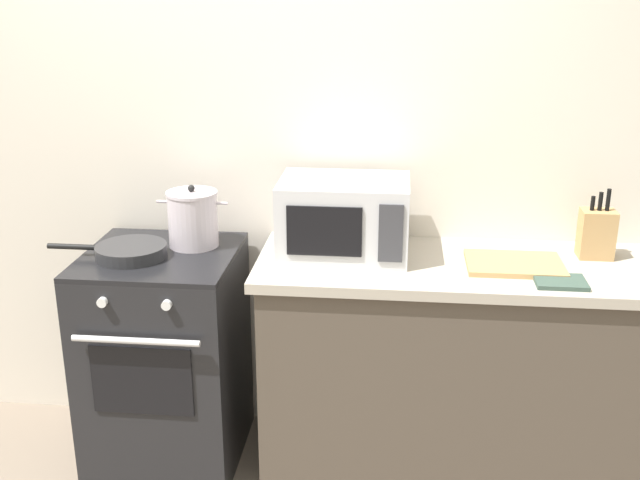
{
  "coord_description": "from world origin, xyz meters",
  "views": [
    {
      "loc": [
        0.58,
        -2.16,
        1.95
      ],
      "look_at": [
        0.29,
        0.6,
        1.0
      ],
      "focal_mm": 42.8,
      "sensor_mm": 36.0,
      "label": 1
    }
  ],
  "objects_px": {
    "stove": "(166,358)",
    "cutting_board": "(514,264)",
    "stock_pot": "(193,219)",
    "frying_pan": "(130,251)",
    "knife_block": "(597,233)",
    "oven_mitt": "(560,282)",
    "microwave": "(344,217)"
  },
  "relations": [
    {
      "from": "stock_pot",
      "to": "microwave",
      "type": "distance_m",
      "value": 0.62
    },
    {
      "from": "frying_pan",
      "to": "microwave",
      "type": "height_order",
      "value": "microwave"
    },
    {
      "from": "frying_pan",
      "to": "oven_mitt",
      "type": "relative_size",
      "value": 2.65
    },
    {
      "from": "microwave",
      "to": "oven_mitt",
      "type": "xyz_separation_m",
      "value": [
        0.79,
        -0.24,
        -0.14
      ]
    },
    {
      "from": "frying_pan",
      "to": "knife_block",
      "type": "xyz_separation_m",
      "value": [
        1.81,
        0.19,
        0.07
      ]
    },
    {
      "from": "oven_mitt",
      "to": "microwave",
      "type": "bearing_deg",
      "value": 163.3
    },
    {
      "from": "frying_pan",
      "to": "knife_block",
      "type": "relative_size",
      "value": 1.73
    },
    {
      "from": "stock_pot",
      "to": "oven_mitt",
      "type": "xyz_separation_m",
      "value": [
        1.41,
        -0.27,
        -0.11
      ]
    },
    {
      "from": "stock_pot",
      "to": "frying_pan",
      "type": "distance_m",
      "value": 0.28
    },
    {
      "from": "microwave",
      "to": "cutting_board",
      "type": "xyz_separation_m",
      "value": [
        0.65,
        -0.08,
        -0.14
      ]
    },
    {
      "from": "cutting_board",
      "to": "stove",
      "type": "bearing_deg",
      "value": -179.95
    },
    {
      "from": "stove",
      "to": "microwave",
      "type": "relative_size",
      "value": 1.84
    },
    {
      "from": "stove",
      "to": "stock_pot",
      "type": "relative_size",
      "value": 3.17
    },
    {
      "from": "microwave",
      "to": "oven_mitt",
      "type": "bearing_deg",
      "value": -16.7
    },
    {
      "from": "stove",
      "to": "frying_pan",
      "type": "xyz_separation_m",
      "value": [
        -0.1,
        -0.05,
        0.48
      ]
    },
    {
      "from": "knife_block",
      "to": "stock_pot",
      "type": "bearing_deg",
      "value": -178.99
    },
    {
      "from": "stock_pot",
      "to": "frying_pan",
      "type": "height_order",
      "value": "stock_pot"
    },
    {
      "from": "frying_pan",
      "to": "cutting_board",
      "type": "xyz_separation_m",
      "value": [
        1.48,
        0.05,
        -0.02
      ]
    },
    {
      "from": "frying_pan",
      "to": "stove",
      "type": "bearing_deg",
      "value": 26.91
    },
    {
      "from": "stock_pot",
      "to": "knife_block",
      "type": "bearing_deg",
      "value": 1.01
    },
    {
      "from": "knife_block",
      "to": "oven_mitt",
      "type": "height_order",
      "value": "knife_block"
    },
    {
      "from": "frying_pan",
      "to": "cutting_board",
      "type": "height_order",
      "value": "frying_pan"
    },
    {
      "from": "stock_pot",
      "to": "oven_mitt",
      "type": "height_order",
      "value": "stock_pot"
    },
    {
      "from": "stock_pot",
      "to": "microwave",
      "type": "bearing_deg",
      "value": -3.16
    },
    {
      "from": "stove",
      "to": "oven_mitt",
      "type": "distance_m",
      "value": 1.6
    },
    {
      "from": "knife_block",
      "to": "cutting_board",
      "type": "bearing_deg",
      "value": -156.68
    },
    {
      "from": "cutting_board",
      "to": "oven_mitt",
      "type": "distance_m",
      "value": 0.21
    },
    {
      "from": "cutting_board",
      "to": "oven_mitt",
      "type": "relative_size",
      "value": 2.0
    },
    {
      "from": "frying_pan",
      "to": "cutting_board",
      "type": "bearing_deg",
      "value": 1.98
    },
    {
      "from": "stove",
      "to": "cutting_board",
      "type": "distance_m",
      "value": 1.46
    },
    {
      "from": "oven_mitt",
      "to": "frying_pan",
      "type": "bearing_deg",
      "value": 176.16
    },
    {
      "from": "stove",
      "to": "knife_block",
      "type": "bearing_deg",
      "value": 4.72
    }
  ]
}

